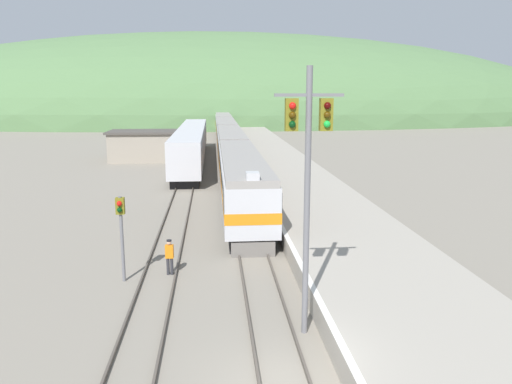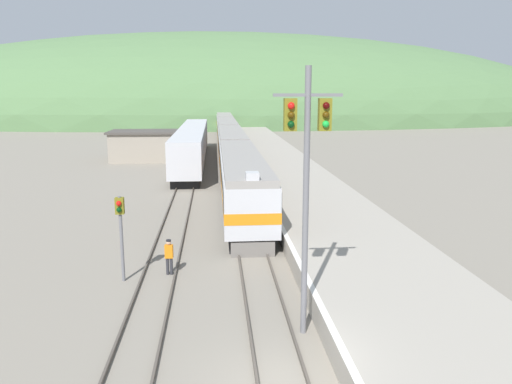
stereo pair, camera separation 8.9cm
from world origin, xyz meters
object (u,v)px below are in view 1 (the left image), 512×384
object	(u,v)px
express_train_lead_car	(242,181)
siding_train	(192,144)
signal_mast_main	(308,164)
carriage_third	(226,132)
track_worker	(170,255)
carriage_second	(231,147)
signal_post_siding	(121,221)
carriage_fourth	(223,124)

from	to	relation	value
express_train_lead_car	siding_train	world-z (taller)	express_train_lead_car
express_train_lead_car	signal_mast_main	distance (m)	18.31
carriage_third	track_worker	world-z (taller)	carriage_third
carriage_second	siding_train	distance (m)	5.69
signal_mast_main	signal_post_siding	bearing A→B (deg)	142.76
carriage_second	siding_train	world-z (taller)	siding_train
signal_mast_main	signal_post_siding	distance (m)	9.33
siding_train	signal_mast_main	size ratio (longest dim) A/B	3.83
track_worker	signal_mast_main	bearing A→B (deg)	-49.66
express_train_lead_car	track_worker	size ratio (longest dim) A/B	12.45
express_train_lead_car	carriage_second	bearing A→B (deg)	90.00
carriage_fourth	signal_post_siding	distance (m)	73.42
track_worker	signal_post_siding	bearing A→B (deg)	-161.65
siding_train	track_worker	bearing A→B (deg)	-89.28
siding_train	signal_mast_main	xyz separation A→B (m)	(5.52, -42.29, 3.80)
carriage_fourth	carriage_second	bearing A→B (deg)	-90.00
signal_mast_main	signal_post_siding	xyz separation A→B (m)	(-6.99, 5.32, -3.15)
siding_train	signal_post_siding	world-z (taller)	siding_train
signal_mast_main	carriage_second	bearing A→B (deg)	91.66
carriage_fourth	siding_train	xyz separation A→B (m)	(-4.39, -36.21, -0.05)
track_worker	carriage_second	bearing A→B (deg)	83.14
carriage_second	siding_train	size ratio (longest dim) A/B	0.56
signal_mast_main	track_worker	xyz separation A→B (m)	(-5.06, 5.96, -4.94)
carriage_second	carriage_third	bearing A→B (deg)	90.00
signal_mast_main	siding_train	bearing A→B (deg)	97.43
carriage_fourth	track_worker	distance (m)	72.65
carriage_third	carriage_fourth	distance (m)	19.91
carriage_second	signal_post_siding	distance (m)	33.87
carriage_fourth	carriage_third	bearing A→B (deg)	-90.00
carriage_third	siding_train	bearing A→B (deg)	-105.09
express_train_lead_car	carriage_third	world-z (taller)	express_train_lead_car
express_train_lead_car	carriage_second	world-z (taller)	express_train_lead_car
carriage_third	carriage_fourth	world-z (taller)	same
carriage_second	signal_post_siding	xyz separation A→B (m)	(-5.87, -33.36, 0.60)
signal_mast_main	carriage_fourth	bearing A→B (deg)	90.82
carriage_fourth	signal_post_siding	size ratio (longest dim) A/B	5.04
carriage_third	signal_mast_main	world-z (taller)	signal_mast_main
carriage_second	carriage_third	size ratio (longest dim) A/B	1.00
express_train_lead_car	signal_mast_main	xyz separation A→B (m)	(1.12, -17.89, 3.74)
express_train_lead_car	track_worker	bearing A→B (deg)	-108.26
carriage_second	signal_mast_main	distance (m)	38.87
signal_mast_main	signal_post_siding	size ratio (longest dim) A/B	2.36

